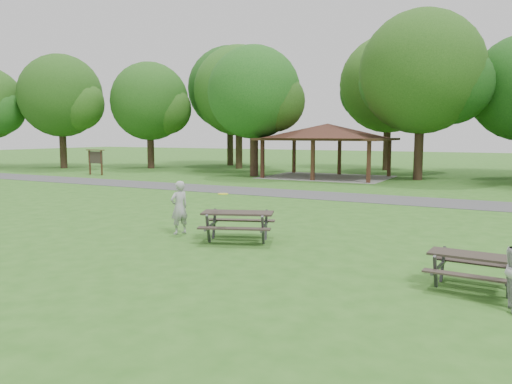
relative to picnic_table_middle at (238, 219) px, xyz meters
The scene contains 15 objects.
ground 3.16m from the picnic_table_middle, 108.41° to the right, with size 160.00×160.00×0.00m, color #2D621C.
asphalt_path 11.13m from the picnic_table_middle, 95.05° to the left, with size 120.00×3.20×0.02m, color #444446.
pavilion 21.78m from the picnic_table_middle, 103.29° to the left, with size 8.60×7.01×3.76m.
notice_board 25.83m from the picnic_table_middle, 144.32° to the left, with size 1.60×0.30×1.88m.
tree_row_a 35.06m from the picnic_table_middle, 146.54° to the left, with size 7.56×7.20×9.97m.
tree_row_b 31.86m from the picnic_table_middle, 134.10° to the left, with size 7.14×6.80×9.28m.
tree_row_c 30.61m from the picnic_table_middle, 119.70° to the left, with size 8.19×7.80×10.67m.
tree_row_d 22.54m from the picnic_table_middle, 116.80° to the left, with size 6.93×6.60×9.27m.
tree_row_e 22.96m from the picnic_table_middle, 87.09° to the left, with size 8.40×8.00×11.02m.
tree_deep_a 35.18m from the picnic_table_middle, 121.14° to the left, with size 8.40×8.00×11.38m.
tree_deep_b 30.87m from the picnic_table_middle, 95.46° to the left, with size 8.40×8.00×11.13m.
picnic_table_middle is the anchor object (origin of this frame).
picnic_table_far 6.55m from the picnic_table_middle, 15.10° to the right, with size 1.75×1.45×0.73m.
frisbee_in_flight 0.93m from the picnic_table_middle, 108.10° to the right, with size 0.29×0.29×0.02m.
frisbee_thrower 2.08m from the picnic_table_middle, behind, with size 0.59×0.39×1.63m, color #AAAAAD.
Camera 1 is at (8.01, -9.18, 3.04)m, focal length 35.00 mm.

